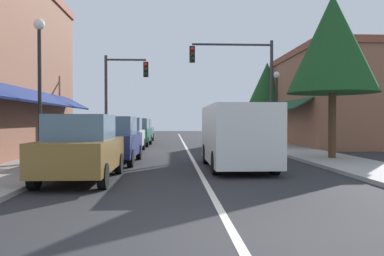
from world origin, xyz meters
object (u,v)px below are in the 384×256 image
parked_car_second_left (114,140)px  tree_right_near (333,44)px  street_lamp_left_near (40,69)px  street_lamp_right_mid (277,96)px  parked_car_third_left (126,135)px  parked_car_nearest_left (82,148)px  parked_car_far_left (136,132)px  parked_car_distant_left (141,130)px  van_in_lane (237,134)px  tree_right_far (267,87)px  traffic_signal_mast_arm (245,76)px  traffic_signal_left_corner (120,87)px

parked_car_second_left → tree_right_near: (8.65, 0.52, 3.82)m
street_lamp_left_near → street_lamp_right_mid: bearing=39.9°
parked_car_third_left → tree_right_near: (8.82, -4.95, 3.82)m
parked_car_nearest_left → tree_right_near: (8.86, 4.94, 3.82)m
parked_car_far_left → street_lamp_left_near: bearing=-97.9°
parked_car_nearest_left → parked_car_distant_left: (0.03, 19.90, 0.00)m
van_in_lane → street_lamp_left_near: (-6.48, -0.11, 2.16)m
parked_car_nearest_left → tree_right_far: tree_right_far is taller
traffic_signal_mast_arm → tree_right_far: traffic_signal_mast_arm is taller
street_lamp_left_near → tree_right_far: (11.53, 16.43, 0.87)m
traffic_signal_mast_arm → street_lamp_left_near: size_ratio=1.25×
parked_car_distant_left → traffic_signal_mast_arm: (6.48, -8.47, 3.28)m
parked_car_third_left → traffic_signal_left_corner: bearing=101.9°
traffic_signal_mast_arm → street_lamp_right_mid: bearing=-17.4°
tree_right_near → parked_car_third_left: bearing=150.7°
traffic_signal_left_corner → street_lamp_left_near: 10.80m
parked_car_second_left → parked_car_third_left: size_ratio=1.00×
street_lamp_left_near → tree_right_far: 20.09m
street_lamp_left_near → street_lamp_right_mid: size_ratio=1.14×
parked_car_nearest_left → parked_car_far_left: 14.86m
traffic_signal_mast_arm → street_lamp_left_near: 12.33m
van_in_lane → traffic_signal_left_corner: traffic_signal_left_corner is taller
parked_car_second_left → street_lamp_left_near: bearing=-135.8°
street_lamp_right_mid → parked_car_second_left: bearing=-140.9°
parked_car_third_left → traffic_signal_mast_arm: size_ratio=0.67×
traffic_signal_left_corner → parked_car_second_left: bearing=-84.1°
van_in_lane → street_lamp_right_mid: (3.62, 8.34, 1.81)m
street_lamp_right_mid → street_lamp_left_near: bearing=-140.1°
traffic_signal_mast_arm → traffic_signal_left_corner: (-7.21, 1.75, -0.55)m
parked_car_far_left → traffic_signal_left_corner: 3.31m
parked_car_second_left → parked_car_far_left: same height
parked_car_distant_left → traffic_signal_left_corner: bearing=-94.7°
parked_car_second_left → van_in_lane: size_ratio=0.80×
parked_car_distant_left → parked_car_far_left: bearing=-87.5°
traffic_signal_mast_arm → parked_car_distant_left: bearing=127.4°
street_lamp_right_mid → parked_car_distant_left: bearing=132.3°
parked_car_nearest_left → street_lamp_left_near: size_ratio=0.83×
parked_car_far_left → street_lamp_right_mid: 9.23m
parked_car_third_left → parked_car_far_left: same height
tree_right_far → parked_car_distant_left: bearing=174.0°
parked_car_nearest_left → street_lamp_left_near: street_lamp_left_near is taller
tree_right_far → tree_right_near: bearing=-93.2°
parked_car_far_left → tree_right_far: bearing=24.3°
parked_car_far_left → tree_right_near: size_ratio=0.62×
traffic_signal_mast_arm → traffic_signal_left_corner: size_ratio=1.11×
parked_car_third_left → tree_right_far: tree_right_far is taller
parked_car_distant_left → van_in_lane: van_in_lane is taller
parked_car_distant_left → tree_right_far: (9.60, -1.01, 3.30)m
parked_car_far_left → parked_car_second_left: bearing=-88.2°
parked_car_nearest_left → tree_right_far: 21.46m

